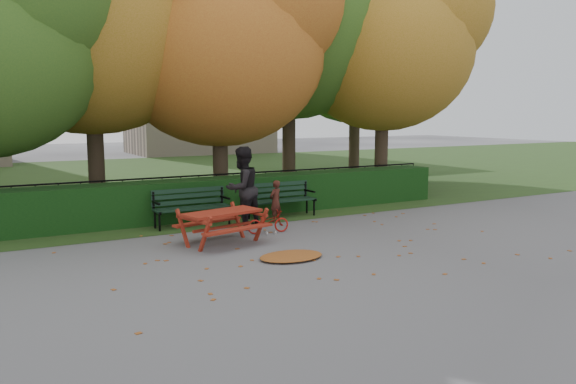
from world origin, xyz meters
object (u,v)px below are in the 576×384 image
child (275,201)px  bicycle (268,222)px  tree_c (233,34)px  tree_d (303,9)px  tree_e (396,38)px  tree_g (366,45)px  bench_left (191,204)px  bench_right (280,197)px  picnic_table (222,219)px  tree_b (105,7)px  adult (242,188)px

child → bicycle: (-0.76, -1.07, -0.26)m
tree_c → tree_d: 3.50m
tree_e → child: bearing=-155.9°
tree_g → bench_left: size_ratio=4.75×
child → bicycle: bearing=30.8°
bench_right → picnic_table: (-2.50, -2.13, 0.01)m
tree_b → bench_left: tree_b is taller
tree_c → tree_g: tree_g is taller
tree_b → bench_right: size_ratio=4.88×
tree_c → bench_left: tree_c is taller
tree_d → child: 7.55m
bench_left → picnic_table: bearing=-92.6°
tree_e → bench_right: bearing=-159.1°
bench_right → picnic_table: 3.28m
picnic_table → bicycle: picnic_table is taller
bench_left → bicycle: (1.20, -1.63, -0.27)m
tree_c → bicycle: bearing=-103.5°
bench_left → adult: adult is taller
tree_b → adult: size_ratio=4.63×
tree_b → adult: 6.32m
tree_c → tree_d: bearing=22.6°
tree_e → adult: tree_e is taller
tree_b → tree_c: bearing=-13.5°
bench_left → bench_right: same height
tree_b → picnic_table: 7.18m
tree_d → tree_g: tree_d is taller
tree_c → tree_g: 8.43m
tree_c → bench_left: bearing=-133.4°
tree_b → tree_c: tree_b is taller
tree_d → tree_c: bearing=-157.4°
tree_b → adult: bearing=-63.0°
adult → bench_left: bearing=-68.7°
tree_c → bench_right: 4.87m
adult → picnic_table: bearing=28.1°
tree_c → picnic_table: (-2.23, -4.39, -4.30)m
tree_e → adult: size_ratio=4.30×
tree_e → adult: 8.62m
tree_d → bench_left: tree_d is taller
tree_b → tree_d: (6.32, 0.48, 0.58)m
tree_d → bench_right: 7.07m
tree_g → bicycle: tree_g is taller
tree_c → tree_g: (7.50, 3.80, 0.55)m
adult → child: bearing=178.6°
child → bicycle: child is taller
bench_right → bicycle: size_ratio=1.88×
bench_right → child: bearing=-128.1°
bench_left → bicycle: size_ratio=1.88×
tree_e → bicycle: size_ratio=8.52×
adult → bicycle: (0.31, -0.67, -0.70)m
tree_b → picnic_table: tree_b is taller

